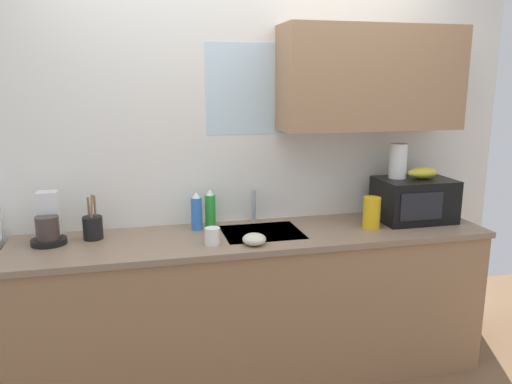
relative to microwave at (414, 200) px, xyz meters
The scene contains 13 objects.
kitchen_wall_assembly 0.99m from the microwave, 163.88° to the left, with size 3.54×0.42×2.50m.
counter_unit 1.20m from the microwave, behind, with size 2.77×0.63×0.90m.
sink_faucet 1.03m from the microwave, 169.23° to the left, with size 0.03×0.03×0.21m, color #B2B5BA.
microwave is the anchor object (origin of this frame).
banana_bunch 0.18m from the microwave, ahead, with size 0.20×0.11×0.07m, color gold.
paper_towel_roll 0.27m from the microwave, 152.62° to the left, with size 0.11×0.11×0.22m, color white.
coffee_maker 2.20m from the microwave, behind, with size 0.19×0.21×0.28m.
dish_soap_bottle_green 1.30m from the microwave, behind, with size 0.06×0.06×0.24m.
dish_soap_bottle_blue 1.38m from the microwave, behind, with size 0.07×0.07×0.23m.
cereal_canister 0.36m from the microwave, 163.83° to the right, with size 0.10×0.10×0.19m, color gold.
mug_white 1.34m from the microwave, behind, with size 0.08×0.08×0.10m, color white.
utensil_crock 1.97m from the microwave, behind, with size 0.11×0.11×0.26m.
small_bowl 1.14m from the microwave, 167.35° to the right, with size 0.13×0.13×0.07m, color beige.
Camera 1 is at (-0.66, -2.74, 1.78)m, focal length 35.29 mm.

